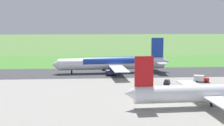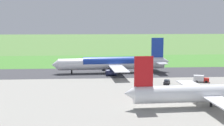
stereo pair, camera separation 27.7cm
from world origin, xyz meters
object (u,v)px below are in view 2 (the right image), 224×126
(traffic_cone_orange, at_px, (114,63))
(no_stopping_sign, at_px, (123,61))
(service_car_followme, at_px, (167,82))
(airliner_main, at_px, (113,63))
(service_truck_baggage, at_px, (201,79))
(airliner_parked_mid, at_px, (211,93))

(traffic_cone_orange, bearing_deg, no_stopping_sign, 175.08)
(service_car_followme, bearing_deg, airliner_main, -55.82)
(service_truck_baggage, distance_m, traffic_cone_orange, 61.78)
(airliner_main, relative_size, airliner_parked_mid, 1.10)
(airliner_parked_mid, xyz_separation_m, traffic_cone_orange, (20.09, -88.49, -3.64))
(airliner_main, height_order, service_car_followme, airliner_main)
(no_stopping_sign, bearing_deg, airliner_main, 74.80)
(airliner_main, height_order, service_truck_baggage, airliner_main)
(airliner_parked_mid, relative_size, traffic_cone_orange, 89.33)
(no_stopping_sign, bearing_deg, airliner_parked_mid, 99.56)
(airliner_parked_mid, xyz_separation_m, service_truck_baggage, (-9.43, -34.23, -2.52))
(airliner_main, bearing_deg, traffic_cone_orange, -95.24)
(service_truck_baggage, bearing_deg, airliner_main, -37.03)
(airliner_parked_mid, distance_m, service_car_followme, 32.00)
(service_truck_baggage, relative_size, traffic_cone_orange, 11.31)
(service_car_followme, bearing_deg, airliner_parked_mid, 98.07)
(airliner_parked_mid, height_order, service_truck_baggage, airliner_parked_mid)
(airliner_main, bearing_deg, service_truck_baggage, 142.97)
(no_stopping_sign, relative_size, traffic_cone_orange, 4.88)
(no_stopping_sign, xyz_separation_m, traffic_cone_orange, (5.26, -0.45, -1.31))
(airliner_parked_mid, relative_size, service_car_followme, 10.75)
(service_truck_baggage, relative_size, no_stopping_sign, 2.32)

